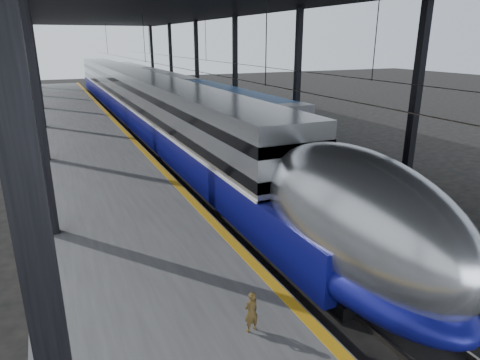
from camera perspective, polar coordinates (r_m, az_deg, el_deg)
ground at (r=12.92m, az=5.47°, el=-15.11°), size 160.00×160.00×0.00m
platform at (r=30.09m, az=-20.03°, el=4.44°), size 6.00×80.00×1.00m
yellow_strip at (r=30.30m, az=-14.85°, el=6.01°), size 0.30×80.00×0.01m
rails at (r=31.75m, az=-5.43°, el=5.36°), size 6.52×80.00×0.16m
canopy at (r=30.29m, az=-10.98°, el=21.73°), size 18.00×75.00×9.47m
tgv_train at (r=37.42m, az=-12.82°, el=10.07°), size 3.12×65.20×4.47m
second_train at (r=49.43m, az=-9.83°, el=11.82°), size 2.62×56.05×3.61m
child at (r=9.68m, az=1.50°, el=-17.15°), size 0.39×0.29×0.96m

